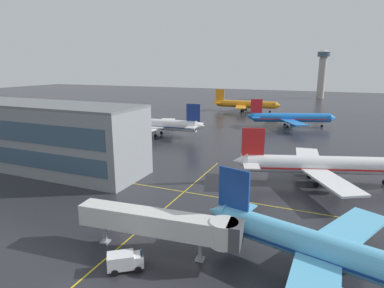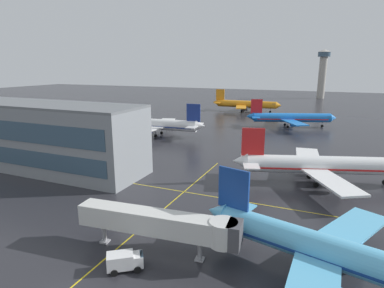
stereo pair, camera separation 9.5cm
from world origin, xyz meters
name	(u,v)px [view 1 (the left image)]	position (x,y,z in m)	size (l,w,h in m)	color
airliner_front_gate	(339,255)	(26.00, 13.55, 3.61)	(33.62, 28.62, 10.57)	#5BB7E5
airliner_second_row	(321,165)	(23.21, 46.06, 3.78)	(34.78, 29.73, 11.08)	white
airliner_third_row	(154,124)	(-29.86, 72.87, 3.83)	(36.13, 31.06, 11.23)	white
airliner_far_left_stand	(290,118)	(10.47, 106.72, 3.63)	(33.19, 28.42, 10.63)	blue
airliner_far_right_stand	(245,104)	(-15.91, 142.46, 3.77)	(35.48, 30.64, 11.04)	orange
taxiway_markings	(136,233)	(0.00, 14.54, 0.00)	(164.62, 72.77, 0.01)	yellow
service_truck_red_van	(126,261)	(3.55, 6.82, 1.18)	(4.41, 3.90, 2.10)	white
jet_bridge	(168,224)	(6.65, 11.63, 4.06)	(21.25, 4.75, 5.58)	silver
control_tower	(322,70)	(17.36, 231.25, 20.02)	(8.82, 8.82, 34.17)	#ADA89E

